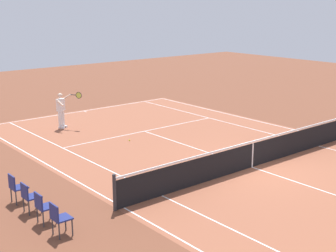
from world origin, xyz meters
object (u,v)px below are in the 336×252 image
object	(u,v)px
spectator_chair_3	(16,186)
spectator_chair_1	(43,205)
tennis_player_near	(62,108)
spectator_chair_0	(59,217)
spectator_chair_2	(29,195)
tennis_net	(252,154)
tennis_ball	(129,140)

from	to	relation	value
spectator_chair_3	spectator_chair_1	bearing A→B (deg)	180.00
tennis_player_near	spectator_chair_3	size ratio (longest dim) A/B	1.93
spectator_chair_0	spectator_chair_1	xyz separation A→B (m)	(0.89, 0.00, 0.00)
spectator_chair_2	tennis_player_near	bearing A→B (deg)	-32.78
spectator_chair_0	spectator_chair_3	xyz separation A→B (m)	(2.66, 0.00, 0.00)
spectator_chair_0	spectator_chair_2	xyz separation A→B (m)	(1.77, 0.00, 0.00)
tennis_net	spectator_chair_0	world-z (taller)	tennis_net
tennis_ball	spectator_chair_2	size ratio (longest dim) A/B	0.08
tennis_player_near	spectator_chair_1	world-z (taller)	tennis_player_near
tennis_net	spectator_chair_0	size ratio (longest dim) A/B	13.30
tennis_player_near	spectator_chair_1	xyz separation A→B (m)	(-8.85, 5.13, -0.41)
tennis_ball	spectator_chair_0	distance (m)	8.64
tennis_ball	tennis_net	bearing A→B (deg)	-165.47
tennis_net	spectator_chair_2	size ratio (longest dim) A/B	13.30
tennis_net	spectator_chair_1	distance (m)	7.72
tennis_ball	spectator_chair_3	world-z (taller)	spectator_chair_3
spectator_chair_0	spectator_chair_1	distance (m)	0.89
tennis_net	spectator_chair_0	distance (m)	7.71
tennis_net	tennis_player_near	xyz separation A→B (m)	(9.34, 2.58, 0.44)
tennis_ball	spectator_chair_1	distance (m)	8.06
tennis_net	tennis_ball	world-z (taller)	tennis_net
tennis_ball	spectator_chair_2	distance (m)	7.54
tennis_net	tennis_ball	bearing A→B (deg)	14.53
tennis_ball	spectator_chair_2	bearing A→B (deg)	123.51
spectator_chair_1	spectator_chair_2	bearing A→B (deg)	0.00
tennis_net	spectator_chair_1	bearing A→B (deg)	86.32
tennis_player_near	spectator_chair_2	distance (m)	9.48
tennis_ball	spectator_chair_0	size ratio (longest dim) A/B	0.08
tennis_player_near	spectator_chair_2	world-z (taller)	tennis_player_near
spectator_chair_1	tennis_player_near	bearing A→B (deg)	-30.09
spectator_chair_1	spectator_chair_2	xyz separation A→B (m)	(0.89, 0.00, 0.00)
spectator_chair_1	tennis_net	bearing A→B (deg)	-93.68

